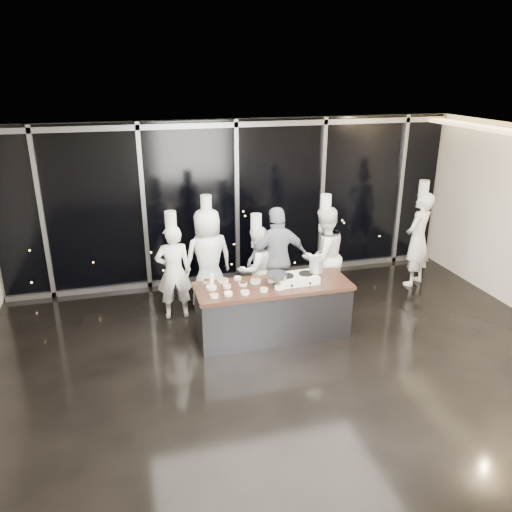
{
  "coord_description": "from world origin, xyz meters",
  "views": [
    {
      "loc": [
        -2.13,
        -5.96,
        4.08
      ],
      "look_at": [
        -0.2,
        1.2,
        1.29
      ],
      "focal_mm": 35.0,
      "sensor_mm": 36.0,
      "label": 1
    }
  ],
  "objects": [
    {
      "name": "chef_far_left",
      "position": [
        -1.44,
        1.97,
        0.86
      ],
      "size": [
        0.62,
        0.42,
        1.9
      ],
      "rotation": [
        0.0,
        0.0,
        3.11
      ],
      "color": "white",
      "rests_on": "ground"
    },
    {
      "name": "chef_left",
      "position": [
        -0.8,
        2.24,
        0.93
      ],
      "size": [
        1.0,
        0.77,
        2.07
      ],
      "rotation": [
        0.0,
        0.0,
        3.36
      ],
      "color": "white",
      "rests_on": "ground"
    },
    {
      "name": "chef_side",
      "position": [
        3.35,
        2.16,
        0.96
      ],
      "size": [
        0.82,
        0.75,
        2.11
      ],
      "rotation": [
        0.0,
        0.0,
        3.71
      ],
      "color": "white",
      "rests_on": "ground"
    },
    {
      "name": "stove",
      "position": [
        0.38,
        0.89,
        0.96
      ],
      "size": [
        0.67,
        0.44,
        0.14
      ],
      "rotation": [
        0.0,
        0.0,
        0.03
      ],
      "color": "silver",
      "rests_on": "demo_counter"
    },
    {
      "name": "ground",
      "position": [
        0.0,
        0.0,
        0.0
      ],
      "size": [
        9.0,
        9.0,
        0.0
      ],
      "primitive_type": "plane",
      "color": "black",
      "rests_on": "ground"
    },
    {
      "name": "prep_bowls",
      "position": [
        -0.5,
        0.93,
        0.93
      ],
      "size": [
        1.39,
        0.69,
        0.05
      ],
      "color": "silver",
      "rests_on": "demo_counter"
    },
    {
      "name": "squeeze_bottle",
      "position": [
        -0.94,
        1.09,
        1.02
      ],
      "size": [
        0.07,
        0.07,
        0.25
      ],
      "color": "silver",
      "rests_on": "demo_counter"
    },
    {
      "name": "room_shell",
      "position": [
        0.18,
        0.0,
        2.25
      ],
      "size": [
        9.02,
        7.02,
        3.21
      ],
      "color": "beige",
      "rests_on": "ground"
    },
    {
      "name": "frying_pan",
      "position": [
        0.04,
        0.87,
        1.07
      ],
      "size": [
        0.58,
        0.34,
        0.06
      ],
      "rotation": [
        0.0,
        0.0,
        0.03
      ],
      "color": "gray",
      "rests_on": "stove"
    },
    {
      "name": "stock_pot",
      "position": [
        0.71,
        0.9,
        1.15
      ],
      "size": [
        0.22,
        0.22,
        0.22
      ],
      "primitive_type": "cylinder",
      "rotation": [
        0.0,
        0.0,
        0.03
      ],
      "color": "silver",
      "rests_on": "stove"
    },
    {
      "name": "window_wall",
      "position": [
        0.0,
        3.43,
        1.6
      ],
      "size": [
        8.9,
        0.11,
        3.2
      ],
      "color": "black",
      "rests_on": "ground"
    },
    {
      "name": "demo_counter",
      "position": [
        0.0,
        0.9,
        0.45
      ],
      "size": [
        2.46,
        0.86,
        0.9
      ],
      "color": "#36353A",
      "rests_on": "ground"
    },
    {
      "name": "guest",
      "position": [
        0.36,
        1.82,
        0.94
      ],
      "size": [
        1.13,
        0.52,
        1.89
      ],
      "rotation": [
        0.0,
        0.0,
        3.19
      ],
      "color": "#141F37",
      "rests_on": "ground"
    },
    {
      "name": "chef_center",
      "position": [
        -0.0,
        1.91,
        0.78
      ],
      "size": [
        0.91,
        0.81,
        1.77
      ],
      "rotation": [
        0.0,
        0.0,
        3.51
      ],
      "color": "white",
      "rests_on": "ground"
    },
    {
      "name": "chef_right",
      "position": [
        1.23,
        1.84,
        0.92
      ],
      "size": [
        1.05,
        0.92,
        2.05
      ],
      "rotation": [
        0.0,
        0.0,
        3.45
      ],
      "color": "white",
      "rests_on": "ground"
    }
  ]
}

